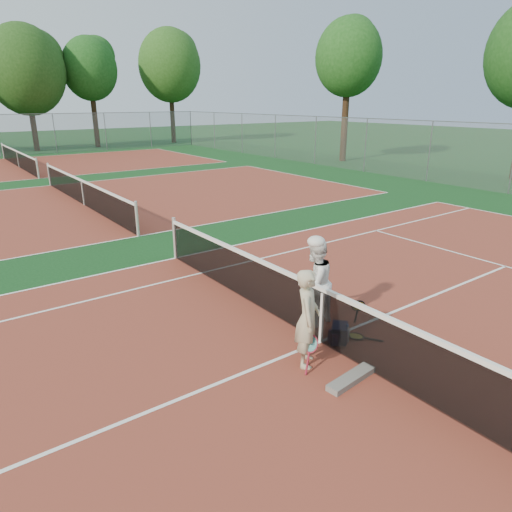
# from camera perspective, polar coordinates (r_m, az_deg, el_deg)

# --- Properties ---
(ground) EXTENTS (130.00, 130.00, 0.00)m
(ground) POSITION_cam_1_polar(r_m,az_deg,el_deg) (8.10, 8.06, -10.58)
(ground) COLOR #0F3915
(ground) RESTS_ON ground
(court_main) EXTENTS (23.77, 10.97, 0.01)m
(court_main) POSITION_cam_1_polar(r_m,az_deg,el_deg) (8.10, 8.06, -10.56)
(court_main) COLOR maroon
(court_main) RESTS_ON ground
(court_far_a) EXTENTS (23.77, 10.97, 0.01)m
(court_far_a) POSITION_cam_1_polar(r_m,az_deg,el_deg) (19.55, -20.65, 5.99)
(court_far_a) COLOR maroon
(court_far_a) RESTS_ON ground
(court_far_b) EXTENTS (23.77, 10.97, 0.01)m
(court_far_b) POSITION_cam_1_polar(r_m,az_deg,el_deg) (32.61, -27.49, 9.82)
(court_far_b) COLOR maroon
(court_far_b) RESTS_ON ground
(net_main) EXTENTS (0.10, 10.98, 1.02)m
(net_main) POSITION_cam_1_polar(r_m,az_deg,el_deg) (7.87, 8.23, -7.34)
(net_main) COLOR black
(net_main) RESTS_ON ground
(net_far_a) EXTENTS (0.10, 10.98, 1.02)m
(net_far_a) POSITION_cam_1_polar(r_m,az_deg,el_deg) (19.45, -20.82, 7.44)
(net_far_a) COLOR black
(net_far_a) RESTS_ON ground
(net_far_b) EXTENTS (0.10, 10.98, 1.02)m
(net_far_b) POSITION_cam_1_polar(r_m,az_deg,el_deg) (32.55, -27.62, 10.70)
(net_far_b) COLOR black
(net_far_b) RESTS_ON ground
(fence_right) EXTENTS (0.06, 54.50, 3.00)m
(fence_right) POSITION_cam_1_polar(r_m,az_deg,el_deg) (24.20, 25.04, 11.32)
(fence_right) COLOR slate
(fence_right) RESTS_ON ground
(player_a) EXTENTS (0.67, 0.68, 1.58)m
(player_a) POSITION_cam_1_polar(r_m,az_deg,el_deg) (7.11, 6.46, -7.71)
(player_a) COLOR #BBB191
(player_a) RESTS_ON ground
(player_b) EXTENTS (0.88, 0.74, 1.64)m
(player_b) POSITION_cam_1_polar(r_m,az_deg,el_deg) (8.36, 7.32, -3.34)
(player_b) COLOR white
(player_b) RESTS_ON ground
(racket_red) EXTENTS (0.41, 0.40, 0.54)m
(racket_red) POSITION_cam_1_polar(r_m,az_deg,el_deg) (7.25, 6.78, -11.87)
(racket_red) COLOR maroon
(racket_red) RESTS_ON ground
(racket_black_held) EXTENTS (0.38, 0.38, 0.56)m
(racket_black_held) POSITION_cam_1_polar(r_m,az_deg,el_deg) (8.57, 12.61, -7.04)
(racket_black_held) COLOR black
(racket_black_held) RESTS_ON ground
(racket_spare) EXTENTS (0.58, 0.64, 0.06)m
(racket_spare) POSITION_cam_1_polar(r_m,az_deg,el_deg) (8.30, 12.38, -9.83)
(racket_spare) COLOR black
(racket_spare) RESTS_ON ground
(sports_bag_navy) EXTENTS (0.46, 0.45, 0.30)m
(sports_bag_navy) POSITION_cam_1_polar(r_m,az_deg,el_deg) (8.12, 10.38, -9.43)
(sports_bag_navy) COLOR black
(sports_bag_navy) RESTS_ON ground
(sports_bag_purple) EXTENTS (0.33, 0.28, 0.23)m
(sports_bag_purple) POSITION_cam_1_polar(r_m,az_deg,el_deg) (8.06, 10.16, -9.96)
(sports_bag_purple) COLOR #28102C
(sports_bag_purple) RESTS_ON ground
(net_cover_canvas) EXTENTS (0.95, 0.31, 0.10)m
(net_cover_canvas) POSITION_cam_1_polar(r_m,az_deg,el_deg) (7.14, 11.81, -14.78)
(net_cover_canvas) COLOR #635F5A
(net_cover_canvas) RESTS_ON ground
(water_bottle) EXTENTS (0.09, 0.09, 0.30)m
(water_bottle) POSITION_cam_1_polar(r_m,az_deg,el_deg) (8.10, 11.27, -9.57)
(water_bottle) COLOR silver
(water_bottle) RESTS_ON ground
(tree_back_3) EXTENTS (6.01, 6.01, 9.67)m
(tree_back_3) POSITION_cam_1_polar(r_m,az_deg,el_deg) (42.65, -26.90, 20.00)
(tree_back_3) COLOR #382314
(tree_back_3) RESTS_ON ground
(tree_back_4) EXTENTS (4.58, 4.58, 9.16)m
(tree_back_4) POSITION_cam_1_polar(r_m,az_deg,el_deg) (44.26, -20.08, 21.09)
(tree_back_4) COLOR #382314
(tree_back_4) RESTS_ON ground
(tree_back_5) EXTENTS (5.83, 5.83, 10.44)m
(tree_back_5) POSITION_cam_1_polar(r_m,az_deg,el_deg) (47.35, -10.75, 22.34)
(tree_back_5) COLOR #382314
(tree_back_5) RESTS_ON ground
(tree_right_1) EXTENTS (4.30, 4.30, 9.08)m
(tree_right_1) POSITION_cam_1_polar(r_m,az_deg,el_deg) (32.64, 11.49, 23.11)
(tree_right_1) COLOR #382314
(tree_right_1) RESTS_ON ground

